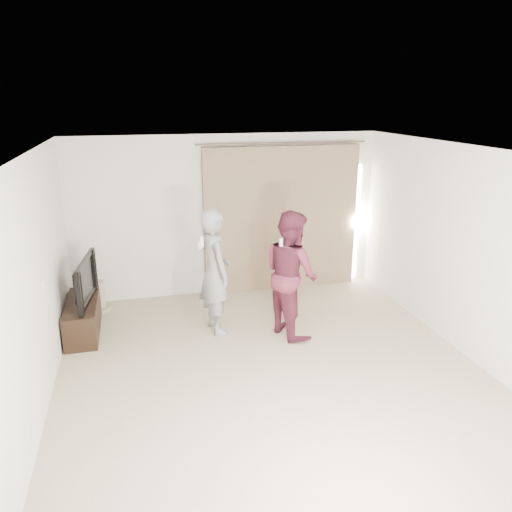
# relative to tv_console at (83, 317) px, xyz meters

# --- Properties ---
(floor) EXTENTS (5.50, 5.50, 0.00)m
(floor) POSITION_rel_tv_console_xyz_m (2.27, -1.66, -0.23)
(floor) COLOR #BAA78C
(floor) RESTS_ON ground
(wall_back) EXTENTS (5.00, 0.04, 2.60)m
(wall_back) POSITION_rel_tv_console_xyz_m (2.27, 1.09, 1.07)
(wall_back) COLOR white
(wall_back) RESTS_ON ground
(wall_left) EXTENTS (0.04, 5.50, 2.60)m
(wall_left) POSITION_rel_tv_console_xyz_m (-0.23, -1.66, 1.07)
(wall_left) COLOR white
(wall_left) RESTS_ON ground
(ceiling) EXTENTS (5.00, 5.50, 0.01)m
(ceiling) POSITION_rel_tv_console_xyz_m (2.27, -1.66, 2.37)
(ceiling) COLOR white
(ceiling) RESTS_ON wall_back
(curtain) EXTENTS (2.80, 0.11, 2.46)m
(curtain) POSITION_rel_tv_console_xyz_m (3.18, 1.02, 0.97)
(curtain) COLOR #977F5D
(curtain) RESTS_ON ground
(tv_console) EXTENTS (0.42, 1.20, 0.46)m
(tv_console) POSITION_rel_tv_console_xyz_m (0.00, 0.00, 0.00)
(tv_console) COLOR black
(tv_console) RESTS_ON ground
(tv) EXTENTS (0.27, 1.08, 0.62)m
(tv) POSITION_rel_tv_console_xyz_m (0.00, 0.00, 0.54)
(tv) COLOR black
(tv) RESTS_ON tv_console
(scratching_post) EXTENTS (0.36, 0.36, 0.47)m
(scratching_post) POSITION_rel_tv_console_xyz_m (0.17, 0.74, -0.04)
(scratching_post) COLOR tan
(scratching_post) RESTS_ON ground
(person_man) EXTENTS (0.52, 0.70, 1.75)m
(person_man) POSITION_rel_tv_console_xyz_m (1.81, -0.35, 0.64)
(person_man) COLOR gray
(person_man) RESTS_ON ground
(person_woman) EXTENTS (0.85, 0.98, 1.74)m
(person_woman) POSITION_rel_tv_console_xyz_m (2.79, -0.67, 0.64)
(person_woman) COLOR #5C2032
(person_woman) RESTS_ON ground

